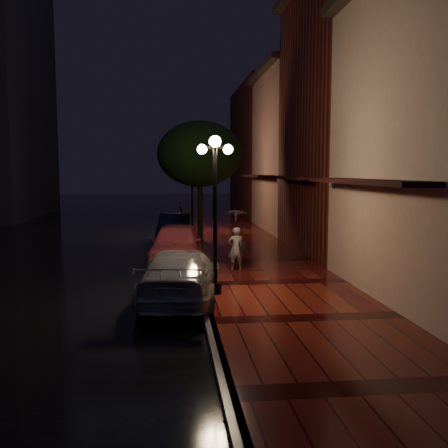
# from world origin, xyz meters

# --- Properties ---
(ground) EXTENTS (120.00, 120.00, 0.00)m
(ground) POSITION_xyz_m (0.00, 0.00, 0.00)
(ground) COLOR black
(ground) RESTS_ON ground
(sidewalk) EXTENTS (4.50, 60.00, 0.15)m
(sidewalk) POSITION_xyz_m (2.25, 0.00, 0.07)
(sidewalk) COLOR #410C0B
(sidewalk) RESTS_ON ground
(curb) EXTENTS (0.25, 60.00, 0.15)m
(curb) POSITION_xyz_m (0.00, 0.00, 0.07)
(curb) COLOR #595451
(curb) RESTS_ON ground
(storefront_mid) EXTENTS (5.00, 8.00, 11.00)m
(storefront_mid) POSITION_xyz_m (7.00, 2.00, 5.50)
(storefront_mid) COLOR #511914
(storefront_mid) RESTS_ON ground
(storefront_far) EXTENTS (5.00, 8.00, 9.00)m
(storefront_far) POSITION_xyz_m (7.00, 10.00, 4.50)
(storefront_far) COLOR #8C5951
(storefront_far) RESTS_ON ground
(storefront_extra) EXTENTS (5.00, 12.00, 10.00)m
(storefront_extra) POSITION_xyz_m (7.00, 20.00, 5.00)
(storefront_extra) COLOR #511914
(storefront_extra) RESTS_ON ground
(streetlamp_near) EXTENTS (0.96, 0.36, 4.31)m
(streetlamp_near) POSITION_xyz_m (0.35, -5.00, 2.60)
(streetlamp_near) COLOR black
(streetlamp_near) RESTS_ON sidewalk
(streetlamp_far) EXTENTS (0.96, 0.36, 4.31)m
(streetlamp_far) POSITION_xyz_m (0.35, 9.00, 2.60)
(streetlamp_far) COLOR black
(streetlamp_far) RESTS_ON sidewalk
(street_tree) EXTENTS (4.16, 4.16, 5.80)m
(street_tree) POSITION_xyz_m (0.61, 5.99, 4.24)
(street_tree) COLOR black
(street_tree) RESTS_ON sidewalk
(pink_car) EXTENTS (2.24, 4.75, 1.57)m
(pink_car) POSITION_xyz_m (-0.65, 0.32, 0.79)
(pink_car) COLOR #E05C66
(pink_car) RESTS_ON ground
(navy_car) EXTENTS (1.86, 4.48, 1.44)m
(navy_car) POSITION_xyz_m (-0.63, 6.13, 0.72)
(navy_car) COLOR black
(navy_car) RESTS_ON ground
(silver_car) EXTENTS (2.58, 5.07, 1.41)m
(silver_car) POSITION_xyz_m (-0.60, -5.12, 0.70)
(silver_car) COLOR #9C9BA2
(silver_car) RESTS_ON ground
(woman_with_umbrella) EXTENTS (0.86, 0.88, 2.08)m
(woman_with_umbrella) POSITION_xyz_m (1.35, -1.80, 1.52)
(woman_with_umbrella) COLOR silver
(woman_with_umbrella) RESTS_ON sidewalk
(parking_meter) EXTENTS (0.14, 0.11, 1.46)m
(parking_meter) POSITION_xyz_m (1.00, 2.07, 1.03)
(parking_meter) COLOR black
(parking_meter) RESTS_ON sidewalk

